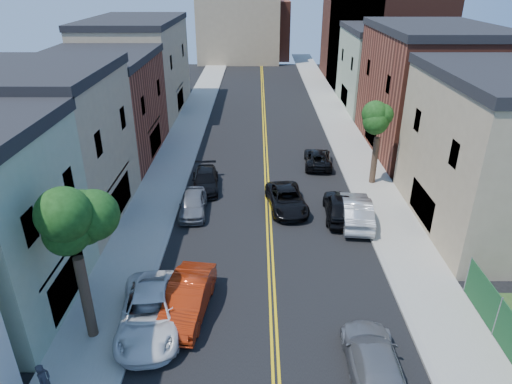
{
  "coord_description": "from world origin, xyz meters",
  "views": [
    {
      "loc": [
        -0.76,
        -1.07,
        14.33
      ],
      "look_at": [
        -0.82,
        24.41,
        2.0
      ],
      "focal_mm": 31.78,
      "sensor_mm": 36.0,
      "label": 1
    }
  ],
  "objects_px": {
    "pedestrian_left": "(44,382)",
    "black_car_left": "(205,180)",
    "black_car_right": "(340,206)",
    "white_pickup": "(150,313)",
    "grey_car_right": "(374,361)",
    "dark_car_right_far": "(318,158)",
    "red_sedan": "(187,298)",
    "black_suv_lane": "(287,199)",
    "silver_car_right": "(356,211)",
    "grey_car_left": "(193,204)"
  },
  "relations": [
    {
      "from": "pedestrian_left",
      "to": "black_car_left",
      "type": "bearing_deg",
      "value": -5.59
    },
    {
      "from": "black_car_right",
      "to": "white_pickup",
      "type": "bearing_deg",
      "value": 48.54
    },
    {
      "from": "grey_car_right",
      "to": "dark_car_right_far",
      "type": "height_order",
      "value": "grey_car_right"
    },
    {
      "from": "red_sedan",
      "to": "black_suv_lane",
      "type": "xyz_separation_m",
      "value": [
        5.19,
        10.42,
        -0.12
      ]
    },
    {
      "from": "white_pickup",
      "to": "grey_car_right",
      "type": "bearing_deg",
      "value": -23.16
    },
    {
      "from": "red_sedan",
      "to": "black_car_left",
      "type": "distance_m",
      "value": 13.56
    },
    {
      "from": "grey_car_right",
      "to": "silver_car_right",
      "type": "relative_size",
      "value": 0.99
    },
    {
      "from": "grey_car_right",
      "to": "pedestrian_left",
      "type": "xyz_separation_m",
      "value": [
        -12.28,
        -1.24,
        0.23
      ]
    },
    {
      "from": "red_sedan",
      "to": "dark_car_right_far",
      "type": "distance_m",
      "value": 19.86
    },
    {
      "from": "silver_car_right",
      "to": "dark_car_right_far",
      "type": "bearing_deg",
      "value": -77.11
    },
    {
      "from": "white_pickup",
      "to": "red_sedan",
      "type": "bearing_deg",
      "value": 24.27
    },
    {
      "from": "red_sedan",
      "to": "dark_car_right_far",
      "type": "xyz_separation_m",
      "value": [
        8.21,
        18.08,
        -0.18
      ]
    },
    {
      "from": "dark_car_right_far",
      "to": "red_sedan",
      "type": "bearing_deg",
      "value": 69.53
    },
    {
      "from": "dark_car_right_far",
      "to": "black_car_right",
      "type": "bearing_deg",
      "value": 96.12
    },
    {
      "from": "black_car_right",
      "to": "silver_car_right",
      "type": "distance_m",
      "value": 1.12
    },
    {
      "from": "grey_car_left",
      "to": "grey_car_right",
      "type": "xyz_separation_m",
      "value": [
        8.76,
        -13.4,
        0.02
      ]
    },
    {
      "from": "red_sedan",
      "to": "pedestrian_left",
      "type": "xyz_separation_m",
      "value": [
        -4.51,
        -4.87,
        0.14
      ]
    },
    {
      "from": "grey_car_left",
      "to": "black_car_right",
      "type": "relative_size",
      "value": 0.88
    },
    {
      "from": "red_sedan",
      "to": "silver_car_right",
      "type": "relative_size",
      "value": 0.98
    },
    {
      "from": "dark_car_right_far",
      "to": "silver_car_right",
      "type": "bearing_deg",
      "value": 101.48
    },
    {
      "from": "red_sedan",
      "to": "black_car_left",
      "type": "relative_size",
      "value": 1.07
    },
    {
      "from": "white_pickup",
      "to": "black_car_left",
      "type": "distance_m",
      "value": 14.51
    },
    {
      "from": "grey_car_left",
      "to": "black_car_left",
      "type": "relative_size",
      "value": 0.9
    },
    {
      "from": "grey_car_right",
      "to": "black_suv_lane",
      "type": "distance_m",
      "value": 14.28
    },
    {
      "from": "silver_car_right",
      "to": "red_sedan",
      "type": "bearing_deg",
      "value": 47.57
    },
    {
      "from": "black_car_left",
      "to": "grey_car_right",
      "type": "height_order",
      "value": "grey_car_right"
    },
    {
      "from": "silver_car_right",
      "to": "grey_car_left",
      "type": "bearing_deg",
      "value": -1.12
    },
    {
      "from": "black_car_right",
      "to": "silver_car_right",
      "type": "relative_size",
      "value": 0.93
    },
    {
      "from": "white_pickup",
      "to": "grey_car_left",
      "type": "distance_m",
      "value": 10.72
    },
    {
      "from": "white_pickup",
      "to": "pedestrian_left",
      "type": "distance_m",
      "value": 4.94
    },
    {
      "from": "grey_car_left",
      "to": "silver_car_right",
      "type": "height_order",
      "value": "silver_car_right"
    },
    {
      "from": "grey_car_right",
      "to": "black_car_right",
      "type": "distance_m",
      "value": 12.88
    },
    {
      "from": "red_sedan",
      "to": "dark_car_right_far",
      "type": "relative_size",
      "value": 1.08
    },
    {
      "from": "red_sedan",
      "to": "silver_car_right",
      "type": "bearing_deg",
      "value": 49.19
    },
    {
      "from": "silver_car_right",
      "to": "grey_car_right",
      "type": "bearing_deg",
      "value": 87.44
    },
    {
      "from": "grey_car_left",
      "to": "pedestrian_left",
      "type": "relative_size",
      "value": 2.58
    },
    {
      "from": "black_car_left",
      "to": "silver_car_right",
      "type": "bearing_deg",
      "value": -31.02
    },
    {
      "from": "pedestrian_left",
      "to": "black_car_right",
      "type": "bearing_deg",
      "value": -36.35
    },
    {
      "from": "white_pickup",
      "to": "pedestrian_left",
      "type": "xyz_separation_m",
      "value": [
        -2.98,
        -3.94,
        0.17
      ]
    },
    {
      "from": "red_sedan",
      "to": "grey_car_left",
      "type": "height_order",
      "value": "red_sedan"
    },
    {
      "from": "red_sedan",
      "to": "white_pickup",
      "type": "distance_m",
      "value": 1.8
    },
    {
      "from": "grey_car_left",
      "to": "black_car_left",
      "type": "xyz_separation_m",
      "value": [
        0.41,
        3.78,
        -0.03
      ]
    },
    {
      "from": "black_car_right",
      "to": "grey_car_left",
      "type": "bearing_deg",
      "value": 0.04
    },
    {
      "from": "white_pickup",
      "to": "dark_car_right_far",
      "type": "relative_size",
      "value": 1.23
    },
    {
      "from": "grey_car_left",
      "to": "dark_car_right_far",
      "type": "xyz_separation_m",
      "value": [
        9.21,
        8.31,
        -0.07
      ]
    },
    {
      "from": "grey_car_right",
      "to": "black_suv_lane",
      "type": "height_order",
      "value": "grey_car_right"
    },
    {
      "from": "grey_car_left",
      "to": "silver_car_right",
      "type": "bearing_deg",
      "value": -9.3
    },
    {
      "from": "black_car_left",
      "to": "black_suv_lane",
      "type": "bearing_deg",
      "value": -33.16
    },
    {
      "from": "silver_car_right",
      "to": "black_suv_lane",
      "type": "distance_m",
      "value": 4.65
    },
    {
      "from": "dark_car_right_far",
      "to": "black_suv_lane",
      "type": "xyz_separation_m",
      "value": [
        -3.02,
        -7.66,
        0.06
      ]
    }
  ]
}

